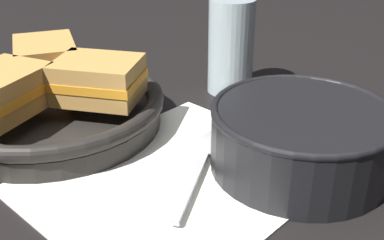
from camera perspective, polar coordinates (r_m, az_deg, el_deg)
ground_plane at (r=0.51m, az=-0.47°, el=-4.56°), size 4.00×4.00×0.00m
napkin at (r=0.48m, az=-1.73°, el=-6.82°), size 0.30×0.26×0.00m
soup_bowl at (r=0.49m, az=12.78°, el=-1.70°), size 0.18×0.18×0.07m
spoon at (r=0.51m, az=1.64°, el=-3.89°), size 0.15×0.12×0.01m
skillet at (r=0.59m, az=-16.19°, el=1.08°), size 0.33×0.28×0.04m
sandwich_near_left at (r=0.55m, az=-11.06°, el=4.73°), size 0.12×0.12×0.05m
sandwich_near_right at (r=0.63m, az=-16.94°, el=6.86°), size 0.10×0.11×0.05m
sandwich_far_left at (r=0.54m, az=-21.55°, el=3.17°), size 0.12×0.11×0.05m
drinking_glass at (r=0.65m, az=4.64°, el=8.70°), size 0.06×0.06×0.13m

